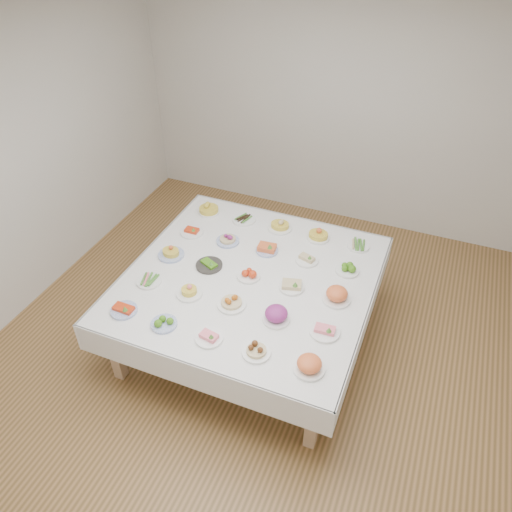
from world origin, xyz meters
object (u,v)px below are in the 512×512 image
at_px(dish_12, 249,274).
at_px(dish_24, 358,245).
at_px(display_table, 250,283).
at_px(dish_0, 123,308).

relative_size(dish_12, dish_24, 0.98).
bearing_deg(display_table, dish_24, 45.25).
bearing_deg(dish_12, display_table, 18.20).
xyz_separation_m(display_table, dish_0, (-0.79, -0.79, 0.11)).
relative_size(dish_0, dish_24, 1.04).
distance_m(dish_0, dish_12, 1.10).
bearing_deg(display_table, dish_12, -161.80).
xyz_separation_m(dish_0, dish_24, (1.57, 1.58, -0.02)).
bearing_deg(dish_0, display_table, 45.01).
height_order(dish_0, dish_24, dish_0).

